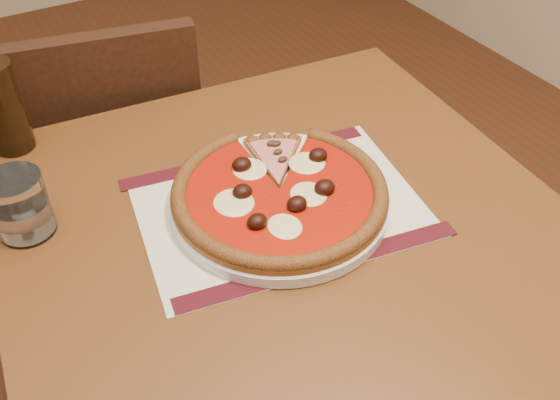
% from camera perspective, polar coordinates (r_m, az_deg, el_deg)
% --- Properties ---
extents(table, '(0.86, 0.86, 0.75)m').
position_cam_1_polar(table, '(0.97, 0.59, -6.52)').
color(table, brown).
rests_on(table, ground).
extents(chair_far, '(0.48, 0.48, 0.87)m').
position_cam_1_polar(chair_far, '(1.44, -15.51, 2.45)').
color(chair_far, black).
rests_on(chair_far, ground).
extents(placemat, '(0.45, 0.35, 0.00)m').
position_cam_1_polar(placemat, '(0.92, -0.03, -0.59)').
color(placemat, beige).
rests_on(placemat, table).
extents(plate, '(0.32, 0.32, 0.02)m').
position_cam_1_polar(plate, '(0.92, -0.04, -0.12)').
color(plate, white).
rests_on(plate, placemat).
extents(pizza, '(0.32, 0.32, 0.04)m').
position_cam_1_polar(pizza, '(0.90, -0.03, 0.81)').
color(pizza, '#9F5726').
rests_on(pizza, plate).
extents(ham_slice, '(0.09, 0.13, 0.02)m').
position_cam_1_polar(ham_slice, '(0.98, 0.35, 4.17)').
color(ham_slice, '#9F5726').
rests_on(ham_slice, plate).
extents(water_glass, '(0.09, 0.09, 0.09)m').
position_cam_1_polar(water_glass, '(0.93, -22.65, -0.45)').
color(water_glass, white).
rests_on(water_glass, table).
extents(bottle, '(0.07, 0.07, 0.22)m').
position_cam_1_polar(bottle, '(1.08, -24.17, 8.13)').
color(bottle, black).
rests_on(bottle, table).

